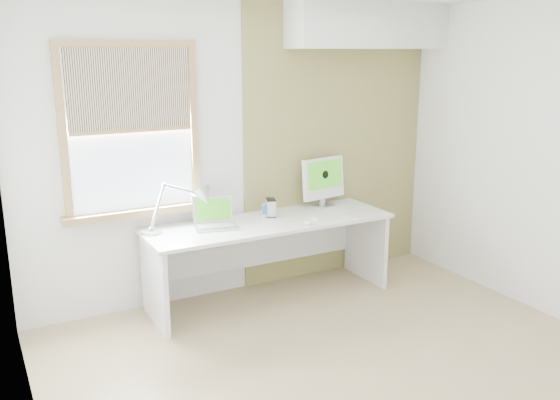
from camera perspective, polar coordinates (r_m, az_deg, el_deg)
room at (r=3.86m, az=7.41°, el=0.95°), size 4.04×3.54×2.64m
accent_wall at (r=5.83m, az=5.47°, el=5.48°), size 2.00×0.02×2.60m
soffit at (r=5.74m, az=8.45°, el=16.28°), size 1.60×0.40×0.42m
window at (r=4.95m, az=-14.07°, el=6.44°), size 1.20×0.14×1.42m
desk at (r=5.29m, az=-1.32°, el=-3.87°), size 2.20×0.70×0.73m
desk_lamp at (r=5.05m, az=-8.26°, el=-0.12°), size 0.73×0.30×0.40m
laptop at (r=5.04m, az=-6.34°, el=-1.85°), size 0.40×0.34×0.24m
phone_dock at (r=5.30m, az=-1.49°, el=-1.26°), size 0.07×0.07×0.13m
external_drive at (r=5.30m, az=-0.89°, el=-0.74°), size 0.11×0.14×0.16m
imac at (r=5.64m, az=4.18°, el=2.02°), size 0.48×0.19×0.47m
keyboard at (r=5.29m, az=5.27°, el=-1.65°), size 0.40×0.15×0.02m
mouse at (r=5.08m, az=2.66°, el=-2.20°), size 0.07×0.10×0.03m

